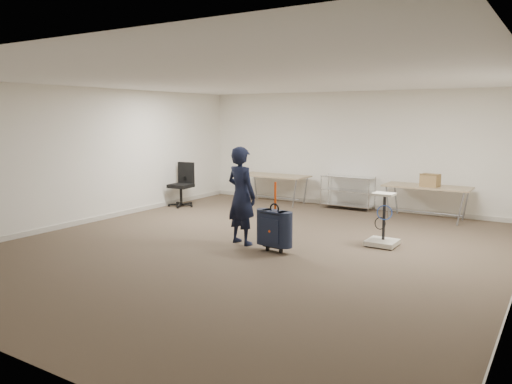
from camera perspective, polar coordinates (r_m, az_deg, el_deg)
The scene contains 10 objects.
ground at distance 8.55m, azimuth -0.21°, elevation -6.33°, with size 9.00×9.00×0.00m, color #45352A.
room_shell at distance 9.70m, azimuth 4.17°, elevation -4.23°, with size 8.00×9.00×9.00m.
folding_table_left at distance 12.72m, azimuth 2.08°, elevation 1.73°, with size 1.80×0.75×0.73m.
folding_table_right at distance 11.32m, azimuth 18.96°, elevation 0.40°, with size 1.80×0.75×0.73m.
wire_shelf at distance 12.15m, azimuth 10.44°, elevation 0.14°, with size 1.22×0.47×0.80m.
person at distance 8.61m, azimuth -1.69°, elevation -0.43°, with size 0.62×0.41×1.70m, color black.
suitcase at distance 8.18m, azimuth 2.11°, elevation -4.19°, with size 0.44×0.28×1.16m.
office_chair at distance 12.49m, azimuth -8.44°, elevation -0.11°, with size 0.65×0.65×1.08m.
equipment_cart at distance 8.86m, azimuth 14.26°, elevation -4.46°, with size 0.51×0.51×0.92m.
cardboard_box at distance 11.19m, azimuth 19.28°, elevation 1.27°, with size 0.36×0.27×0.27m, color #A47C4C.
Camera 1 is at (4.42, -6.98, 2.21)m, focal length 35.00 mm.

